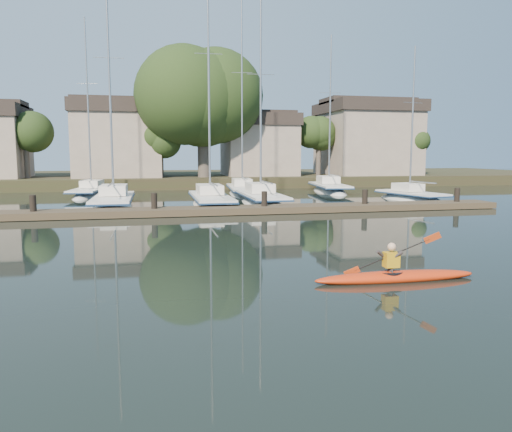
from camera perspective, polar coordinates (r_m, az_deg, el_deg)
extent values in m
plane|color=black|center=(13.66, 2.10, -6.80)|extent=(160.00, 160.00, 0.00)
ellipsoid|color=red|center=(13.56, 15.69, -6.75)|extent=(4.44, 0.69, 0.33)
cylinder|color=black|center=(13.47, 15.15, -6.35)|extent=(0.68, 0.68, 0.09)
imported|color=#2B2628|center=(13.40, 15.20, -4.89)|extent=(0.24, 0.35, 0.96)
cube|color=#C08D12|center=(13.39, 15.20, -4.83)|extent=(0.38, 0.28, 0.39)
sphere|color=#D5A885|center=(13.33, 15.24, -3.43)|extent=(0.22, 0.22, 0.22)
cube|color=#453B27|center=(27.22, -5.21, 0.64)|extent=(34.00, 2.00, 0.35)
cylinder|color=black|center=(27.60, -24.09, 0.33)|extent=(0.32, 0.32, 1.80)
cylinder|color=black|center=(27.01, -11.54, 0.68)|extent=(0.32, 0.32, 1.80)
cylinder|color=black|center=(27.73, 0.96, 0.99)|extent=(0.32, 0.32, 1.80)
cylinder|color=black|center=(29.67, 12.31, 1.24)|extent=(0.32, 0.32, 1.80)
cylinder|color=black|center=(32.62, 21.95, 1.41)|extent=(0.32, 0.32, 1.80)
ellipsoid|color=silver|center=(31.89, -15.93, 0.28)|extent=(2.44, 9.49, 2.12)
cube|color=silver|center=(31.79, -16.00, 2.08)|extent=(2.31, 7.79, 0.16)
cube|color=navy|center=(31.79, -15.99, 1.92)|extent=(2.40, 7.98, 0.09)
cube|color=silver|center=(32.32, -15.95, 2.89)|extent=(1.59, 2.67, 0.61)
cylinder|color=#9EA0A5|center=(32.21, -16.39, 14.15)|extent=(0.13, 0.13, 13.37)
cylinder|color=#9EA0A5|center=(30.31, -16.25, 3.52)|extent=(0.13, 3.60, 0.09)
cylinder|color=#9EA0A5|center=(32.45, -16.49, 16.96)|extent=(1.78, 0.05, 0.03)
ellipsoid|color=silver|center=(31.72, -5.19, 0.52)|extent=(2.36, 9.76, 2.06)
cube|color=silver|center=(31.62, -5.21, 2.27)|extent=(2.23, 8.00, 0.15)
cube|color=navy|center=(31.62, -5.20, 2.11)|extent=(2.32, 8.20, 0.09)
cube|color=silver|center=(32.16, -5.33, 3.07)|extent=(1.54, 2.74, 0.60)
cylinder|color=#9EA0A5|center=(32.09, -5.42, 15.03)|extent=(0.13, 0.13, 14.06)
cylinder|color=#9EA0A5|center=(30.11, -4.91, 3.68)|extent=(0.12, 3.70, 0.09)
cylinder|color=#9EA0A5|center=(32.36, -5.45, 17.99)|extent=(1.73, 0.05, 0.03)
ellipsoid|color=silver|center=(32.58, 0.63, 0.70)|extent=(2.47, 8.96, 2.12)
cube|color=silver|center=(32.48, 0.63, 2.46)|extent=(2.33, 7.35, 0.16)
cube|color=navy|center=(32.49, 0.63, 2.31)|extent=(2.42, 7.53, 0.09)
cube|color=silver|center=(32.97, 0.44, 3.26)|extent=(1.60, 2.52, 0.61)
cylinder|color=#9EA0A5|center=(32.82, 0.55, 13.34)|extent=(0.13, 0.13, 12.27)
cylinder|color=#9EA0A5|center=(31.11, 1.15, 3.90)|extent=(0.14, 3.39, 0.09)
cylinder|color=#9EA0A5|center=(33.01, 0.55, 15.89)|extent=(1.79, 0.06, 0.03)
ellipsoid|color=silver|center=(36.56, 17.31, 1.16)|extent=(3.31, 7.19, 1.88)
cube|color=silver|center=(36.49, 17.36, 2.55)|extent=(2.98, 5.95, 0.14)
cube|color=navy|center=(36.49, 17.35, 2.43)|extent=(3.09, 6.10, 0.08)
cube|color=silver|center=(36.78, 16.96, 3.17)|extent=(1.72, 2.16, 0.54)
cylinder|color=#9EA0A5|center=(36.61, 17.44, 10.40)|extent=(0.12, 0.12, 9.90)
cylinder|color=#9EA0A5|center=(35.65, 18.48, 3.68)|extent=(0.56, 2.60, 0.08)
cylinder|color=#9EA0A5|center=(36.70, 17.52, 12.25)|extent=(1.56, 0.32, 0.03)
ellipsoid|color=silver|center=(40.98, -18.33, 1.74)|extent=(3.16, 9.09, 1.88)
cube|color=silver|center=(40.91, -18.38, 2.98)|extent=(2.86, 7.49, 0.14)
cube|color=navy|center=(40.91, -18.37, 2.87)|extent=(2.96, 7.68, 0.08)
cube|color=silver|center=(41.40, -18.23, 3.54)|extent=(1.68, 2.64, 0.54)
cylinder|color=#9EA0A5|center=(41.24, -18.66, 12.02)|extent=(0.12, 0.12, 12.86)
cylinder|color=#9EA0A5|center=(39.56, -18.86, 3.98)|extent=(0.49, 3.37, 0.08)
cylinder|color=#9EA0A5|center=(41.41, -18.75, 14.15)|extent=(1.57, 0.22, 0.03)
ellipsoid|color=silver|center=(40.14, -1.54, 1.98)|extent=(3.09, 10.47, 1.96)
cube|color=silver|center=(40.06, -1.54, 3.30)|extent=(2.82, 8.61, 0.14)
cube|color=navy|center=(40.07, -1.54, 3.18)|extent=(2.92, 8.83, 0.08)
cube|color=silver|center=(40.65, -1.63, 3.90)|extent=(1.70, 3.01, 0.57)
cylinder|color=#9EA0A5|center=(40.53, -1.62, 13.65)|extent=(0.12, 0.12, 14.45)
cylinder|color=#9EA0A5|center=(38.47, -1.32, 4.37)|extent=(0.44, 3.91, 0.08)
cylinder|color=#9EA0A5|center=(40.76, -1.63, 16.07)|extent=(1.65, 0.18, 0.03)
ellipsoid|color=silver|center=(42.99, 8.36, 2.21)|extent=(3.52, 9.19, 2.13)
cube|color=silver|center=(42.91, 8.39, 3.55)|extent=(3.19, 7.57, 0.16)
cube|color=navy|center=(42.92, 8.39, 3.43)|extent=(3.31, 7.76, 0.09)
cube|color=silver|center=(43.41, 8.24, 4.14)|extent=(1.89, 2.69, 0.62)
cylinder|color=#9EA0A5|center=(43.23, 8.46, 11.82)|extent=(0.13, 0.13, 12.31)
cylinder|color=#9EA0A5|center=(41.56, 8.83, 4.66)|extent=(0.54, 3.38, 0.09)
cylinder|color=#9EA0A5|center=(43.38, 8.50, 13.76)|extent=(1.78, 0.27, 0.03)
cube|color=#2A3118|center=(57.00, -8.93, 4.31)|extent=(90.00, 24.00, 1.00)
cube|color=gray|center=(50.91, -15.42, 7.75)|extent=(8.00, 8.00, 6.00)
cube|color=#2C2520|center=(51.09, -15.56, 11.78)|extent=(8.40, 8.40, 1.20)
cube|color=gray|center=(52.08, 0.30, 7.44)|extent=(7.00, 7.00, 5.00)
cube|color=#2C2520|center=(52.18, 0.30, 10.84)|extent=(7.35, 7.35, 1.20)
cube|color=gray|center=(55.93, 12.51, 8.02)|extent=(9.00, 9.00, 6.50)
cube|color=#2C2520|center=(56.12, 12.62, 11.95)|extent=(9.45, 9.45, 1.20)
cylinder|color=#554944|center=(48.13, -5.97, 7.41)|extent=(1.20, 1.20, 5.00)
sphere|color=black|center=(48.41, -6.05, 13.34)|extent=(8.50, 8.50, 8.50)
cylinder|color=#554944|center=(50.00, -24.72, 5.64)|extent=(0.48, 0.48, 3.00)
sphere|color=black|center=(50.03, -24.87, 8.50)|extent=(3.40, 3.40, 3.40)
cylinder|color=#554944|center=(48.36, -10.76, 6.02)|extent=(0.38, 0.38, 2.80)
sphere|color=black|center=(48.37, -10.82, 8.63)|extent=(2.72, 2.72, 2.72)
cylinder|color=#554944|center=(52.28, 7.13, 6.39)|extent=(0.50, 0.50, 3.20)
sphere|color=black|center=(52.32, 7.17, 9.30)|extent=(3.57, 3.57, 3.57)
cylinder|color=#554944|center=(55.08, 17.57, 5.84)|extent=(0.41, 0.41, 2.60)
sphere|color=black|center=(55.09, 17.65, 8.08)|extent=(2.89, 2.89, 2.89)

